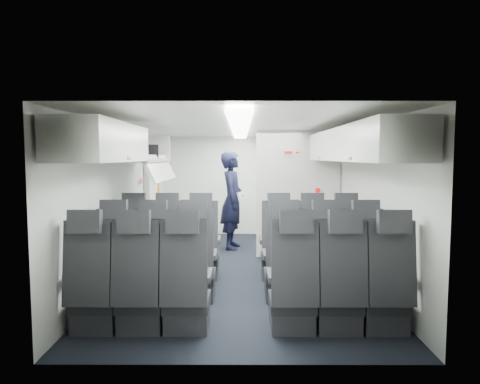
{
  "coord_description": "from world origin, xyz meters",
  "views": [
    {
      "loc": [
        0.01,
        -6.4,
        1.72
      ],
      "look_at": [
        0.0,
        0.4,
        1.15
      ],
      "focal_mm": 32.0,
      "sensor_mm": 36.0,
      "label": 1
    }
  ],
  "objects_px": {
    "flight_attendant": "(232,200)",
    "carry_on_bag": "(145,153)",
    "seat_row_front": "(240,251)",
    "galley_unit": "(285,192)",
    "seat_row_mid": "(240,268)",
    "seat_row_rear": "(239,292)",
    "boarding_door": "(153,197)"
  },
  "relations": [
    {
      "from": "seat_row_mid",
      "to": "boarding_door",
      "type": "height_order",
      "value": "boarding_door"
    },
    {
      "from": "galley_unit",
      "to": "boarding_door",
      "type": "xyz_separation_m",
      "value": [
        -2.59,
        -1.17,
        0.0
      ]
    },
    {
      "from": "boarding_door",
      "to": "seat_row_front",
      "type": "bearing_deg",
      "value": -51.84
    },
    {
      "from": "seat_row_mid",
      "to": "galley_unit",
      "type": "height_order",
      "value": "galley_unit"
    },
    {
      "from": "galley_unit",
      "to": "flight_attendant",
      "type": "height_order",
      "value": "galley_unit"
    },
    {
      "from": "seat_row_mid",
      "to": "seat_row_rear",
      "type": "bearing_deg",
      "value": -90.0
    },
    {
      "from": "flight_attendant",
      "to": "carry_on_bag",
      "type": "xyz_separation_m",
      "value": [
        -1.26,
        -1.59,
        0.87
      ]
    },
    {
      "from": "seat_row_mid",
      "to": "seat_row_rear",
      "type": "height_order",
      "value": "same"
    },
    {
      "from": "seat_row_front",
      "to": "flight_attendant",
      "type": "bearing_deg",
      "value": 94.06
    },
    {
      "from": "boarding_door",
      "to": "carry_on_bag",
      "type": "relative_size",
      "value": 4.83
    },
    {
      "from": "boarding_door",
      "to": "carry_on_bag",
      "type": "bearing_deg",
      "value": -81.81
    },
    {
      "from": "boarding_door",
      "to": "seat_row_rear",
      "type": "bearing_deg",
      "value": -67.13
    },
    {
      "from": "seat_row_mid",
      "to": "carry_on_bag",
      "type": "xyz_separation_m",
      "value": [
        -1.4,
        1.35,
        1.37
      ]
    },
    {
      "from": "seat_row_mid",
      "to": "seat_row_rear",
      "type": "distance_m",
      "value": 0.9
    },
    {
      "from": "seat_row_front",
      "to": "flight_attendant",
      "type": "distance_m",
      "value": 2.11
    },
    {
      "from": "seat_row_rear",
      "to": "galley_unit",
      "type": "bearing_deg",
      "value": 79.35
    },
    {
      "from": "seat_row_mid",
      "to": "flight_attendant",
      "type": "relative_size",
      "value": 1.84
    },
    {
      "from": "galley_unit",
      "to": "boarding_door",
      "type": "height_order",
      "value": "galley_unit"
    },
    {
      "from": "seat_row_rear",
      "to": "carry_on_bag",
      "type": "relative_size",
      "value": 8.65
    },
    {
      "from": "seat_row_mid",
      "to": "flight_attendant",
      "type": "xyz_separation_m",
      "value": [
        -0.14,
        2.94,
        0.5
      ]
    },
    {
      "from": "flight_attendant",
      "to": "seat_row_front",
      "type": "bearing_deg",
      "value": -170.06
    },
    {
      "from": "flight_attendant",
      "to": "galley_unit",
      "type": "bearing_deg",
      "value": -36.17
    },
    {
      "from": "seat_row_front",
      "to": "flight_attendant",
      "type": "relative_size",
      "value": 1.84
    },
    {
      "from": "seat_row_front",
      "to": "carry_on_bag",
      "type": "xyz_separation_m",
      "value": [
        -1.4,
        0.45,
        1.37
      ]
    },
    {
      "from": "seat_row_front",
      "to": "boarding_door",
      "type": "xyz_separation_m",
      "value": [
        -1.64,
        2.09,
        0.55
      ]
    },
    {
      "from": "seat_row_mid",
      "to": "galley_unit",
      "type": "distance_m",
      "value": 4.3
    },
    {
      "from": "seat_row_front",
      "to": "galley_unit",
      "type": "height_order",
      "value": "galley_unit"
    },
    {
      "from": "galley_unit",
      "to": "carry_on_bag",
      "type": "bearing_deg",
      "value": -130.03
    },
    {
      "from": "seat_row_rear",
      "to": "seat_row_front",
      "type": "bearing_deg",
      "value": 90.0
    },
    {
      "from": "seat_row_front",
      "to": "seat_row_rear",
      "type": "bearing_deg",
      "value": -90.0
    },
    {
      "from": "seat_row_front",
      "to": "galley_unit",
      "type": "xyz_separation_m",
      "value": [
        0.95,
        3.25,
        0.55
      ]
    },
    {
      "from": "seat_row_front",
      "to": "seat_row_rear",
      "type": "height_order",
      "value": "same"
    }
  ]
}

